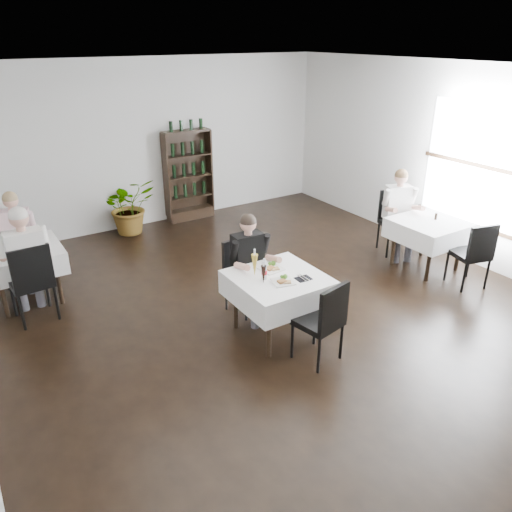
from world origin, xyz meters
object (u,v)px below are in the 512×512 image
(main_table, at_px, (278,288))
(diner_main, at_px, (251,260))
(potted_tree, at_px, (129,206))
(wine_shelf, at_px, (188,176))

(main_table, bearing_deg, diner_main, 96.38)
(potted_tree, height_order, diner_main, diner_main)
(wine_shelf, xyz_separation_m, potted_tree, (-1.25, -0.11, -0.34))
(main_table, relative_size, diner_main, 0.74)
(main_table, distance_m, potted_tree, 4.22)
(diner_main, bearing_deg, potted_tree, 94.52)
(diner_main, bearing_deg, main_table, -83.62)
(main_table, relative_size, potted_tree, 1.02)
(wine_shelf, bearing_deg, potted_tree, -174.77)
(wine_shelf, relative_size, potted_tree, 1.74)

